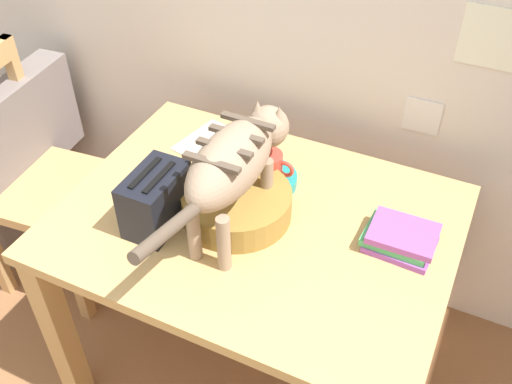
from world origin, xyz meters
The scene contains 10 objects.
dining_table centered at (0.13, 1.47, 0.64)m, with size 1.11×0.84×0.73m.
cat centered at (0.10, 1.43, 0.96)m, with size 0.16×0.70×0.32m.
saucer_bowl centered at (0.10, 1.62, 0.75)m, with size 0.18×0.18×0.03m, color teal.
coffee_mug centered at (0.10, 1.62, 0.81)m, with size 0.13×0.09×0.08m.
magazine centered at (-0.12, 1.72, 0.74)m, with size 0.24×0.21×0.01m, color beige.
book_stack centered at (0.53, 1.54, 0.76)m, with size 0.19×0.15×0.06m.
wicker_basket centered at (0.08, 1.46, 0.78)m, with size 0.31×0.31×0.09m.
toaster centered at (-0.11, 1.34, 0.82)m, with size 0.12×0.20×0.18m.
wooden_chair_far centered at (-0.81, 1.55, 0.47)m, with size 0.46×0.46×0.95m.
wicker_armchair centered at (-1.18, 1.67, 0.27)m, with size 0.62×0.63×0.78m.
Camera 1 is at (0.65, 0.38, 1.89)m, focal length 41.03 mm.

